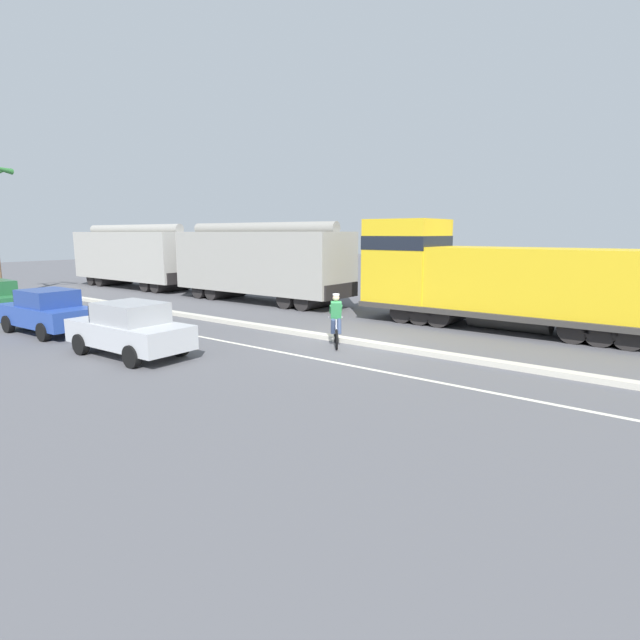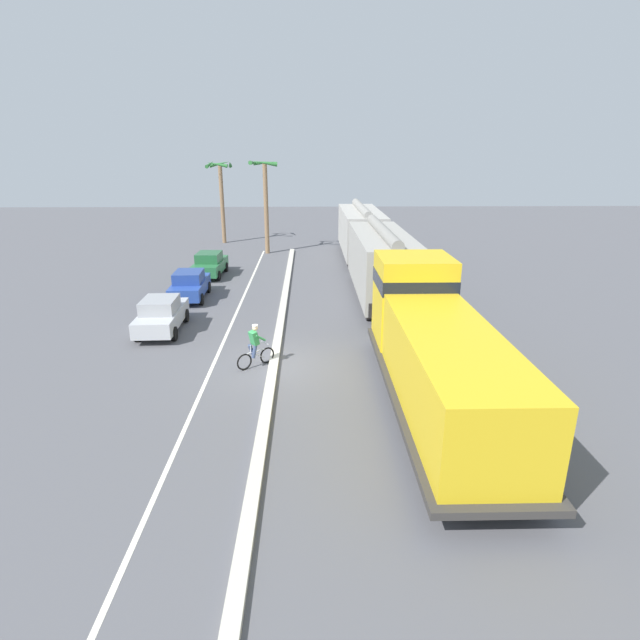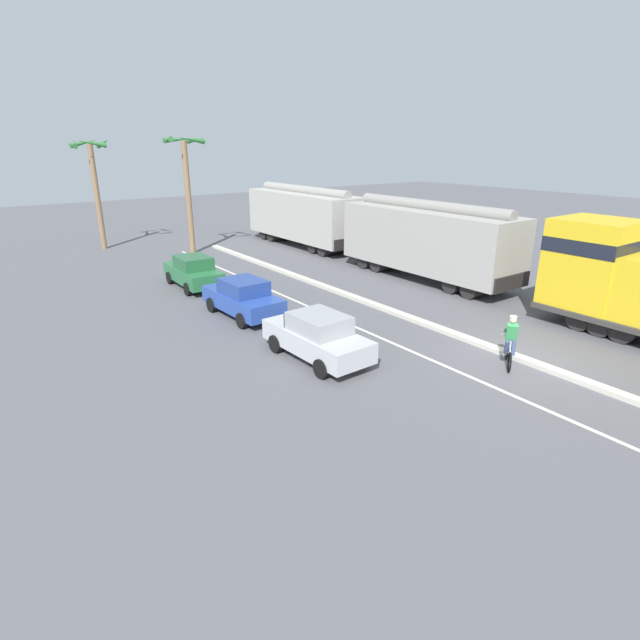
# 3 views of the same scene
# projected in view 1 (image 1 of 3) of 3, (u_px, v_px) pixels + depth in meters

# --- Properties ---
(ground_plane) EXTENTS (120.00, 120.00, 0.00)m
(ground_plane) POSITION_uv_depth(u_px,v_px,m) (346.00, 342.00, 16.85)
(ground_plane) COLOR #56565B
(median_curb) EXTENTS (0.36, 36.00, 0.16)m
(median_curb) POSITION_uv_depth(u_px,v_px,m) (225.00, 321.00, 20.43)
(median_curb) COLOR beige
(median_curb) RESTS_ON ground
(lane_stripe) EXTENTS (0.14, 36.00, 0.01)m
(lane_stripe) POSITION_uv_depth(u_px,v_px,m) (176.00, 332.00, 18.56)
(lane_stripe) COLOR silver
(lane_stripe) RESTS_ON ground
(locomotive) EXTENTS (3.10, 11.61, 4.20)m
(locomotive) POSITION_uv_depth(u_px,v_px,m) (490.00, 282.00, 19.09)
(locomotive) COLOR gold
(locomotive) RESTS_ON ground
(hopper_car_lead) EXTENTS (2.90, 10.60, 4.18)m
(hopper_car_lead) POSITION_uv_depth(u_px,v_px,m) (260.00, 263.00, 26.32)
(hopper_car_lead) COLOR #9E9C94
(hopper_car_lead) RESTS_ON ground
(hopper_car_middle) EXTENTS (2.90, 10.60, 4.18)m
(hopper_car_middle) POSITION_uv_depth(u_px,v_px,m) (135.00, 257.00, 33.26)
(hopper_car_middle) COLOR #AAA8A0
(hopper_car_middle) RESTS_ON ground
(parked_car_silver) EXTENTS (1.94, 4.25, 1.62)m
(parked_car_silver) POSITION_uv_depth(u_px,v_px,m) (129.00, 329.00, 14.88)
(parked_car_silver) COLOR #B7BABF
(parked_car_silver) RESTS_ON ground
(parked_car_blue) EXTENTS (1.95, 4.26, 1.62)m
(parked_car_blue) POSITION_uv_depth(u_px,v_px,m) (47.00, 311.00, 18.22)
(parked_car_blue) COLOR #28479E
(parked_car_blue) RESTS_ON ground
(cyclist) EXTENTS (1.38, 1.11, 1.71)m
(cyclist) POSITION_uv_depth(u_px,v_px,m) (336.00, 322.00, 16.11)
(cyclist) COLOR black
(cyclist) RESTS_ON ground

